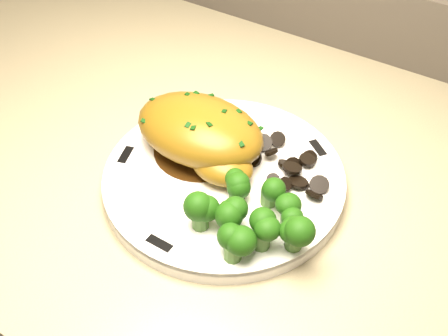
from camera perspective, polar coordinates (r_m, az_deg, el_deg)
The scene contains 11 objects.
counter at distance 1.13m, azimuth -3.63°, elevation -13.63°, with size 2.10×0.69×1.03m.
plate at distance 0.69m, azimuth -0.00°, elevation -1.18°, with size 0.30×0.30×0.02m, color white.
rim_accent_0 at distance 0.73m, azimuth 9.50°, elevation 2.02°, with size 0.03×0.01×0.00m, color black.
rim_accent_1 at distance 0.78m, azimuth -0.50°, elevation 6.11°, with size 0.03×0.01×0.00m, color black.
rim_accent_2 at distance 0.72m, azimuth -9.95°, elevation 1.33°, with size 0.03×0.01×0.00m, color black.
rim_accent_3 at distance 0.62m, azimuth -6.58°, elevation -7.63°, with size 0.03×0.01×0.00m, color black.
rim_accent_4 at distance 0.62m, azimuth 7.53°, elevation -7.04°, with size 0.03×0.01×0.00m, color black.
gravy_pool at distance 0.72m, azimuth -2.41°, elevation 1.90°, with size 0.12×0.12×0.00m, color #3A200A.
chicken_breast at distance 0.69m, azimuth -2.23°, elevation 3.50°, with size 0.18×0.12×0.07m.
mushroom_pile at distance 0.69m, azimuth 6.32°, elevation -0.04°, with size 0.10×0.07×0.03m.
broccoli_florets at distance 0.61m, azimuth 2.88°, elevation -4.62°, with size 0.13×0.12×0.04m.
Camera 1 is at (0.09, 1.20, 1.41)m, focal length 45.00 mm.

